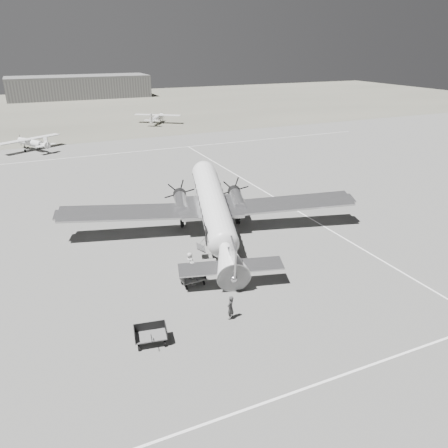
{
  "coord_description": "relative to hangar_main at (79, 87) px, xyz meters",
  "views": [
    {
      "loc": [
        -11.86,
        -27.69,
        15.79
      ],
      "look_at": [
        1.55,
        2.22,
        2.2
      ],
      "focal_mm": 35.0,
      "sensor_mm": 36.0,
      "label": 1
    }
  ],
  "objects": [
    {
      "name": "taxi_line_right",
      "position": [
        7.0,
        -120.0,
        -3.29
      ],
      "size": [
        0.15,
        80.0,
        0.01
      ],
      "primitive_type": "cube",
      "color": "white",
      "rests_on": "ground"
    },
    {
      "name": "dc3_airliner",
      "position": [
        -3.45,
        -115.78,
        -0.74
      ],
      "size": [
        30.7,
        24.82,
        5.12
      ],
      "primitive_type": null,
      "rotation": [
        0.0,
        0.0,
        -0.26
      ],
      "color": "#B8B8BA",
      "rests_on": "ground"
    },
    {
      "name": "ramp_agent",
      "position": [
        -7.82,
        -122.07,
        -2.42
      ],
      "size": [
        0.76,
        0.93,
        1.75
      ],
      "primitive_type": "imported",
      "rotation": [
        0.0,
        0.0,
        1.69
      ],
      "color": "silver",
      "rests_on": "ground"
    },
    {
      "name": "light_plane_right",
      "position": [
        8.67,
        -56.08,
        -2.26
      ],
      "size": [
        12.86,
        12.33,
        2.08
      ],
      "primitive_type": null,
      "rotation": [
        0.0,
        0.0,
        -0.58
      ],
      "color": "silver",
      "rests_on": "ground"
    },
    {
      "name": "hangar_main",
      "position": [
        0.0,
        0.0,
        0.0
      ],
      "size": [
        42.0,
        14.0,
        6.6
      ],
      "color": "slate",
      "rests_on": "ground"
    },
    {
      "name": "taxi_line_horizon",
      "position": [
        -5.0,
        -80.0,
        -3.29
      ],
      "size": [
        90.0,
        0.15,
        0.01
      ],
      "primitive_type": "cube",
      "color": "white",
      "rests_on": "ground"
    },
    {
      "name": "passenger",
      "position": [
        -7.34,
        -120.22,
        -2.56
      ],
      "size": [
        0.65,
        0.82,
        1.47
      ],
      "primitive_type": "imported",
      "rotation": [
        0.0,
        0.0,
        1.84
      ],
      "color": "#B4B3B1",
      "rests_on": "ground"
    },
    {
      "name": "light_plane_left",
      "position": [
        -16.51,
        -72.49,
        -2.23
      ],
      "size": [
        13.08,
        12.38,
        2.13
      ],
      "primitive_type": null,
      "rotation": [
        0.0,
        0.0,
        0.53
      ],
      "color": "silver",
      "rests_on": "ground"
    },
    {
      "name": "ground_crew",
      "position": [
        -7.19,
        -127.09,
        -2.51
      ],
      "size": [
        0.69,
        0.65,
        1.59
      ],
      "primitive_type": "imported",
      "rotation": [
        0.0,
        0.0,
        3.79
      ],
      "color": "#2E2E2E",
      "rests_on": "ground"
    },
    {
      "name": "grass_infield",
      "position": [
        -5.0,
        -25.0,
        -3.3
      ],
      "size": [
        260.0,
        90.0,
        0.01
      ],
      "primitive_type": "cube",
      "color": "#666456",
      "rests_on": "ground"
    },
    {
      "name": "baggage_cart_near",
      "position": [
        -7.87,
        -122.27,
        -2.81
      ],
      "size": [
        1.82,
        1.33,
        0.99
      ],
      "primitive_type": null,
      "rotation": [
        0.0,
        0.0,
        0.06
      ],
      "color": "#565656",
      "rests_on": "ground"
    },
    {
      "name": "taxi_line_near",
      "position": [
        -5.0,
        -134.0,
        -3.29
      ],
      "size": [
        60.0,
        0.15,
        0.01
      ],
      "primitive_type": "cube",
      "color": "white",
      "rests_on": "ground"
    },
    {
      "name": "ground",
      "position": [
        -5.0,
        -120.0,
        -3.3
      ],
      "size": [
        260.0,
        260.0,
        0.0
      ],
      "primitive_type": "plane",
      "color": "slate",
      "rests_on": "ground"
    },
    {
      "name": "baggage_cart_far",
      "position": [
        -12.32,
        -127.44,
        -2.76
      ],
      "size": [
        2.1,
        1.64,
        1.08
      ],
      "primitive_type": null,
      "rotation": [
        0.0,
        0.0,
        -0.16
      ],
      "color": "#565656",
      "rests_on": "ground"
    }
  ]
}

